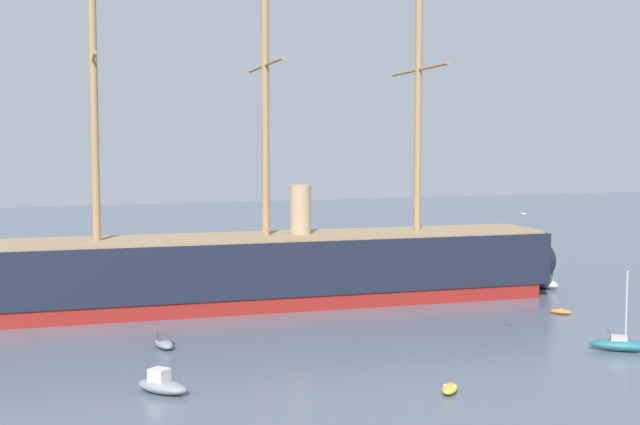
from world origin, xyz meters
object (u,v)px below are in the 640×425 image
at_px(tall_ship, 266,268).
at_px(motorboat_far_right, 544,282).
at_px(sailboat_mid_right, 622,344).
at_px(motorboat_distant_centre, 278,274).
at_px(motorboat_alongside_bow, 164,343).
at_px(dinghy_near_centre, 450,389).
at_px(motorboat_mid_left, 162,385).
at_px(dinghy_alongside_stern, 561,312).
at_px(seagull_in_flight, 525,214).

xyz_separation_m(tall_ship, motorboat_far_right, (32.05, -1.44, -3.07)).
xyz_separation_m(sailboat_mid_right, motorboat_distant_centre, (-13.84, 43.00, 0.04)).
distance_m(tall_ship, motorboat_alongside_bow, 19.10).
relative_size(dinghy_near_centre, motorboat_mid_left, 0.60).
bearing_deg(motorboat_far_right, motorboat_alongside_bow, -164.59).
relative_size(sailboat_mid_right, dinghy_alongside_stern, 3.00).
height_order(tall_ship, sailboat_mid_right, tall_ship).
height_order(sailboat_mid_right, motorboat_far_right, sailboat_mid_right).
bearing_deg(sailboat_mid_right, motorboat_far_right, 65.43).
relative_size(motorboat_mid_left, dinghy_alongside_stern, 1.86).
bearing_deg(motorboat_alongside_bow, dinghy_alongside_stern, -0.61).
bearing_deg(tall_ship, seagull_in_flight, -69.32).
relative_size(sailboat_mid_right, motorboat_distant_centre, 1.51).
relative_size(motorboat_mid_left, sailboat_mid_right, 0.62).
bearing_deg(dinghy_near_centre, motorboat_alongside_bow, 129.03).
bearing_deg(motorboat_far_right, tall_ship, 177.42).
relative_size(dinghy_near_centre, motorboat_alongside_bow, 0.77).
relative_size(tall_ship, motorboat_mid_left, 18.12).
bearing_deg(motorboat_mid_left, motorboat_distant_centre, 62.54).
bearing_deg(motorboat_distant_centre, dinghy_alongside_stern, -58.15).
bearing_deg(tall_ship, sailboat_mid_right, -53.96).
relative_size(sailboat_mid_right, seagull_in_flight, 5.82).
xyz_separation_m(tall_ship, motorboat_distant_centre, (6.25, 15.40, -3.14)).
height_order(dinghy_near_centre, motorboat_alongside_bow, motorboat_alongside_bow).
xyz_separation_m(dinghy_near_centre, sailboat_mid_right, (17.90, 4.67, 0.26)).
distance_m(motorboat_mid_left, sailboat_mid_right, 35.26).
distance_m(dinghy_alongside_stern, seagull_in_flight, 22.48).
bearing_deg(motorboat_mid_left, sailboat_mid_right, -3.06).
bearing_deg(sailboat_mid_right, tall_ship, 126.04).
bearing_deg(dinghy_near_centre, dinghy_alongside_stern, 38.83).
height_order(motorboat_mid_left, motorboat_far_right, motorboat_far_right).
bearing_deg(motorboat_distant_centre, tall_ship, -112.09).
height_order(dinghy_near_centre, sailboat_mid_right, sailboat_mid_right).
bearing_deg(sailboat_mid_right, dinghy_near_centre, -165.37).
bearing_deg(motorboat_far_right, motorboat_distant_centre, 146.87).
xyz_separation_m(dinghy_alongside_stern, seagull_in_flight, (-14.04, -13.87, 10.75)).
xyz_separation_m(dinghy_alongside_stern, motorboat_far_right, (7.41, 12.76, 0.40)).
bearing_deg(seagull_in_flight, motorboat_far_right, 51.15).
bearing_deg(motorboat_far_right, seagull_in_flight, -128.85).
distance_m(motorboat_mid_left, motorboat_far_right, 53.05).
height_order(motorboat_far_right, motorboat_distant_centre, motorboat_far_right).
distance_m(motorboat_mid_left, dinghy_alongside_stern, 41.39).
relative_size(dinghy_near_centre, motorboat_distant_centre, 0.56).
bearing_deg(motorboat_mid_left, tall_ship, 59.56).
distance_m(sailboat_mid_right, seagull_in_flight, 14.13).
xyz_separation_m(motorboat_alongside_bow, dinghy_alongside_stern, (37.43, -0.40, -0.19)).
height_order(motorboat_alongside_bow, seagull_in_flight, seagull_in_flight).
bearing_deg(tall_ship, dinghy_near_centre, -86.13).
bearing_deg(motorboat_distant_centre, motorboat_alongside_bow, -123.11).
distance_m(dinghy_near_centre, motorboat_far_right, 42.93).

